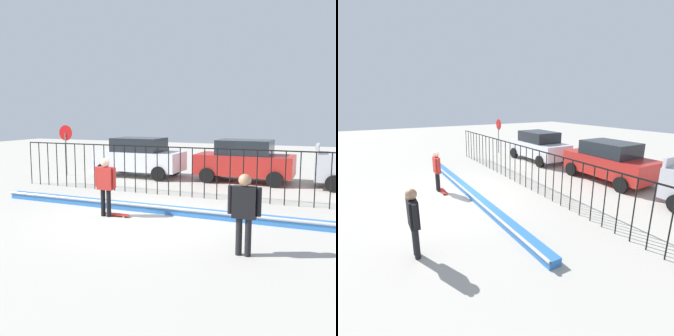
{
  "view_description": "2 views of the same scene",
  "coord_description": "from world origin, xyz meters",
  "views": [
    {
      "loc": [
        5.07,
        -9.99,
        2.98
      ],
      "look_at": [
        -0.03,
        2.14,
        1.2
      ],
      "focal_mm": 41.52,
      "sensor_mm": 36.0,
      "label": 1
    },
    {
      "loc": [
        9.18,
        -2.68,
        3.69
      ],
      "look_at": [
        0.42,
        2.24,
        1.01
      ],
      "focal_mm": 26.32,
      "sensor_mm": 36.0,
      "label": 2
    }
  ],
  "objects": [
    {
      "name": "skateboarder",
      "position": [
        -1.0,
        -0.32,
        1.05
      ],
      "size": [
        0.7,
        0.26,
        1.74
      ],
      "rotation": [
        0.0,
        0.0,
        0.52
      ],
      "color": "black",
      "rests_on": "ground"
    },
    {
      "name": "parked_car_red",
      "position": [
        1.53,
        7.31,
        0.97
      ],
      "size": [
        4.3,
        2.12,
        1.9
      ],
      "rotation": [
        0.0,
        0.0,
        0.01
      ],
      "color": "#B2231E",
      "rests_on": "ground"
    },
    {
      "name": "stop_sign",
      "position": [
        -7.12,
        5.84,
        1.62
      ],
      "size": [
        0.76,
        0.07,
        2.5
      ],
      "color": "slate",
      "rests_on": "ground"
    },
    {
      "name": "perimeter_fence",
      "position": [
        0.0,
        3.23,
        1.13
      ],
      "size": [
        14.04,
        0.04,
        1.84
      ],
      "color": "black",
      "rests_on": "ground"
    },
    {
      "name": "bowl_coping_ledge",
      "position": [
        0.0,
        0.68,
        0.12
      ],
      "size": [
        11.0,
        0.4,
        0.27
      ],
      "color": "#2D6BB7",
      "rests_on": "ground"
    },
    {
      "name": "ground_plane",
      "position": [
        0.0,
        0.0,
        0.0
      ],
      "size": [
        60.0,
        60.0,
        0.0
      ],
      "primitive_type": "plane",
      "color": "#ADA89E"
    },
    {
      "name": "parked_car_white",
      "position": [
        -3.57,
        6.91,
        0.97
      ],
      "size": [
        4.3,
        2.12,
        1.9
      ],
      "rotation": [
        0.0,
        0.0,
        0.07
      ],
      "color": "silver",
      "rests_on": "ground"
    },
    {
      "name": "camera_operator",
      "position": [
        3.45,
        -1.99,
        1.06
      ],
      "size": [
        0.72,
        0.27,
        1.77
      ],
      "rotation": [
        0.0,
        0.0,
        2.71
      ],
      "color": "black",
      "rests_on": "ground"
    },
    {
      "name": "skateboard",
      "position": [
        -0.7,
        -0.2,
        0.06
      ],
      "size": [
        0.8,
        0.2,
        0.07
      ],
      "rotation": [
        0.0,
        0.0,
        -0.01
      ],
      "color": "#A51E19",
      "rests_on": "ground"
    }
  ]
}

